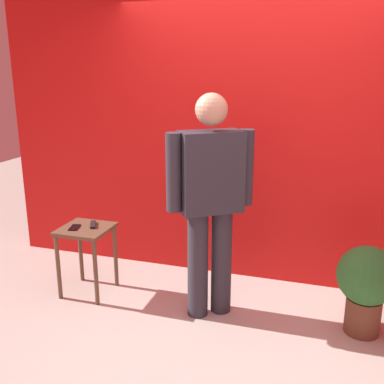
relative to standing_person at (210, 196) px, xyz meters
The scene contains 7 objects.
ground_plane 1.13m from the standing_person, 67.94° to the right, with size 12.00×12.00×0.00m, color #B7B2A8.
back_wall_red 0.89m from the standing_person, 75.55° to the left, with size 4.99×0.12×2.66m, color red.
standing_person is the anchor object (origin of this frame).
side_table 1.22m from the standing_person, behind, with size 0.42×0.42×0.61m.
cell_phone 1.25m from the standing_person, behind, with size 0.07×0.14×0.01m, color black.
tv_remote 1.13m from the standing_person, behind, with size 0.04×0.17×0.02m, color black.
potted_plant 1.32m from the standing_person, ahead, with size 0.44×0.44×0.69m.
Camera 1 is at (0.64, -2.65, 1.93)m, focal length 41.67 mm.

